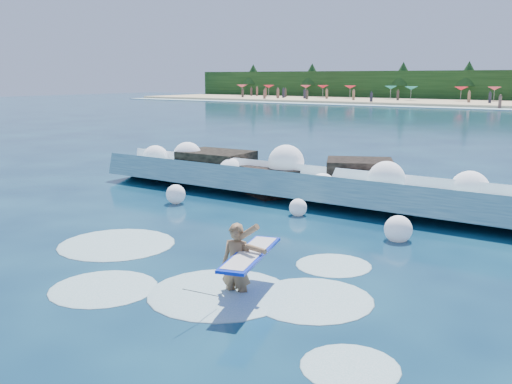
% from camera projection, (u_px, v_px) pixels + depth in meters
% --- Properties ---
extents(ground, '(200.00, 200.00, 0.00)m').
position_uv_depth(ground, '(154.00, 250.00, 13.17)').
color(ground, '#071E38').
rests_on(ground, ground).
extents(breaking_wave, '(15.93, 2.57, 1.37)m').
position_uv_depth(breaking_wave, '(307.00, 185.00, 18.50)').
color(breaking_wave, teal).
rests_on(breaking_wave, ground).
extents(rock_cluster, '(8.34, 3.54, 1.48)m').
position_uv_depth(rock_cluster, '(274.00, 176.00, 20.20)').
color(rock_cluster, black).
rests_on(rock_cluster, ground).
extents(surfer_with_board, '(1.17, 2.83, 1.60)m').
position_uv_depth(surfer_with_board, '(240.00, 264.00, 10.33)').
color(surfer_with_board, olive).
rests_on(surfer_with_board, ground).
extents(wave_spray, '(15.06, 4.27, 1.74)m').
position_uv_depth(wave_spray, '(311.00, 175.00, 18.25)').
color(wave_spray, white).
rests_on(wave_spray, ground).
extents(surf_foam, '(9.24, 5.52, 0.14)m').
position_uv_depth(surf_foam, '(192.00, 275.00, 11.45)').
color(surf_foam, silver).
rests_on(surf_foam, ground).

